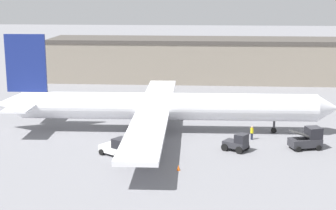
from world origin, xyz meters
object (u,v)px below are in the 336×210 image
(ground_crew_worker, at_px, (252,132))
(safety_cone_near, at_px, (178,168))
(pushback_tug, at_px, (117,147))
(belt_loader_truck, at_px, (308,139))
(airplane, at_px, (159,107))
(baggage_tug, at_px, (237,143))

(ground_crew_worker, relative_size, safety_cone_near, 3.04)
(ground_crew_worker, relative_size, pushback_tug, 0.43)
(safety_cone_near, bearing_deg, pushback_tug, 148.67)
(belt_loader_truck, distance_m, safety_cone_near, 16.48)
(ground_crew_worker, bearing_deg, pushback_tug, -151.52)
(ground_crew_worker, height_order, safety_cone_near, ground_crew_worker)
(airplane, xyz_separation_m, pushback_tug, (-3.63, -10.12, -2.28))
(airplane, height_order, safety_cone_near, airplane)
(belt_loader_truck, relative_size, pushback_tug, 1.00)
(belt_loader_truck, height_order, pushback_tug, belt_loader_truck)
(airplane, xyz_separation_m, ground_crew_worker, (11.53, -2.82, -2.35))
(baggage_tug, bearing_deg, pushback_tug, -136.49)
(ground_crew_worker, distance_m, safety_cone_near, 14.17)
(safety_cone_near, bearing_deg, ground_crew_worker, 54.21)
(baggage_tug, relative_size, belt_loader_truck, 0.84)
(pushback_tug, bearing_deg, airplane, 105.88)
(baggage_tug, height_order, pushback_tug, pushback_tug)
(pushback_tug, distance_m, safety_cone_near, 8.08)
(airplane, distance_m, safety_cone_near, 14.97)
(airplane, xyz_separation_m, safety_cone_near, (3.25, -14.31, -2.97))
(baggage_tug, distance_m, pushback_tug, 13.39)
(pushback_tug, bearing_deg, baggage_tug, 47.00)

